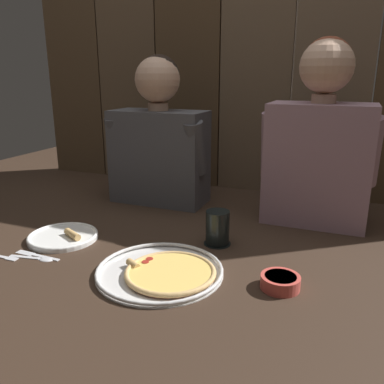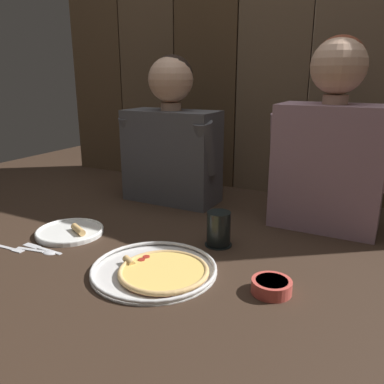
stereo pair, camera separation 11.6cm
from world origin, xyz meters
name	(u,v)px [view 2 (the right image)]	position (x,y,z in m)	size (l,w,h in m)	color
ground_plane	(178,262)	(0.00, 0.00, 0.00)	(3.20, 3.20, 0.00)	#332319
pizza_tray	(158,270)	(-0.02, -0.08, 0.01)	(0.34, 0.34, 0.03)	silver
dinner_plate	(70,231)	(-0.42, 0.01, 0.01)	(0.22, 0.22, 0.03)	white
drinking_glass	(219,229)	(0.05, 0.16, 0.05)	(0.09, 0.09, 0.11)	black
dipping_bowl	(272,286)	(0.28, -0.04, 0.02)	(0.10, 0.10, 0.03)	#CC4C42
table_fork	(8,248)	(-0.50, -0.17, 0.00)	(0.13, 0.02, 0.01)	silver
table_knife	(42,248)	(-0.41, -0.12, 0.00)	(0.16, 0.02, 0.01)	silver
table_spoon	(43,251)	(-0.39, -0.14, 0.00)	(0.14, 0.05, 0.01)	silver
diner_left	(171,136)	(-0.31, 0.49, 0.27)	(0.42, 0.20, 0.59)	#4C4C51
diner_right	(331,144)	(0.31, 0.49, 0.29)	(0.39, 0.21, 0.63)	gray
wooden_backdrop_wall	(273,60)	(0.00, 0.81, 0.57)	(2.19, 0.03, 1.14)	brown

